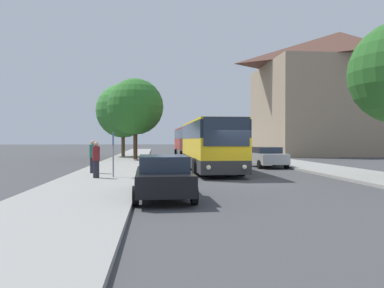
{
  "coord_description": "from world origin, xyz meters",
  "views": [
    {
      "loc": [
        -4.34,
        -17.94,
        2.02
      ],
      "look_at": [
        -1.13,
        13.89,
        1.66
      ],
      "focal_mm": 35.0,
      "sensor_mm": 36.0,
      "label": 1
    }
  ],
  "objects_px": {
    "parked_car_left_curb": "(163,176)",
    "bus_stop_sign": "(113,149)",
    "bus_middle": "(191,143)",
    "pedestrian_waiting_far": "(96,160)",
    "bus_front": "(210,145)",
    "tree_left_far": "(135,107)",
    "parked_car_right_near": "(267,157)",
    "pedestrian_waiting_near": "(93,156)",
    "tree_left_near": "(123,111)"
  },
  "relations": [
    {
      "from": "bus_front",
      "to": "tree_left_near",
      "type": "bearing_deg",
      "value": 109.57
    },
    {
      "from": "parked_car_right_near",
      "to": "tree_left_far",
      "type": "relative_size",
      "value": 0.53
    },
    {
      "from": "pedestrian_waiting_near",
      "to": "pedestrian_waiting_far",
      "type": "distance_m",
      "value": 2.79
    },
    {
      "from": "parked_car_right_near",
      "to": "tree_left_near",
      "type": "distance_m",
      "value": 20.58
    },
    {
      "from": "pedestrian_waiting_near",
      "to": "tree_left_far",
      "type": "height_order",
      "value": "tree_left_far"
    },
    {
      "from": "pedestrian_waiting_near",
      "to": "tree_left_far",
      "type": "bearing_deg",
      "value": 106.45
    },
    {
      "from": "bus_middle",
      "to": "parked_car_left_curb",
      "type": "relative_size",
      "value": 2.56
    },
    {
      "from": "bus_front",
      "to": "parked_car_left_curb",
      "type": "relative_size",
      "value": 2.44
    },
    {
      "from": "bus_middle",
      "to": "pedestrian_waiting_near",
      "type": "relative_size",
      "value": 6.22
    },
    {
      "from": "parked_car_left_curb",
      "to": "parked_car_right_near",
      "type": "bearing_deg",
      "value": 58.74
    },
    {
      "from": "parked_car_left_curb",
      "to": "tree_left_far",
      "type": "height_order",
      "value": "tree_left_far"
    },
    {
      "from": "pedestrian_waiting_near",
      "to": "tree_left_far",
      "type": "relative_size",
      "value": 0.24
    },
    {
      "from": "parked_car_right_near",
      "to": "tree_left_near",
      "type": "height_order",
      "value": "tree_left_near"
    },
    {
      "from": "tree_left_far",
      "to": "bus_middle",
      "type": "bearing_deg",
      "value": 13.54
    },
    {
      "from": "parked_car_left_curb",
      "to": "tree_left_far",
      "type": "distance_m",
      "value": 24.11
    },
    {
      "from": "bus_middle",
      "to": "pedestrian_waiting_far",
      "type": "bearing_deg",
      "value": -110.08
    },
    {
      "from": "bus_middle",
      "to": "tree_left_near",
      "type": "xyz_separation_m",
      "value": [
        -7.18,
        5.21,
        3.58
      ]
    },
    {
      "from": "pedestrian_waiting_near",
      "to": "tree_left_far",
      "type": "xyz_separation_m",
      "value": [
        1.63,
        14.98,
        4.13
      ]
    },
    {
      "from": "parked_car_left_curb",
      "to": "bus_stop_sign",
      "type": "bearing_deg",
      "value": 109.11
    },
    {
      "from": "bus_front",
      "to": "bus_stop_sign",
      "type": "bearing_deg",
      "value": -141.48
    },
    {
      "from": "bus_front",
      "to": "tree_left_near",
      "type": "relative_size",
      "value": 1.33
    },
    {
      "from": "parked_car_right_near",
      "to": "pedestrian_waiting_far",
      "type": "height_order",
      "value": "pedestrian_waiting_far"
    },
    {
      "from": "bus_middle",
      "to": "tree_left_near",
      "type": "bearing_deg",
      "value": 142.83
    },
    {
      "from": "tree_left_far",
      "to": "pedestrian_waiting_near",
      "type": "bearing_deg",
      "value": -96.2
    },
    {
      "from": "pedestrian_waiting_near",
      "to": "pedestrian_waiting_far",
      "type": "relative_size",
      "value": 1.04
    },
    {
      "from": "bus_middle",
      "to": "parked_car_right_near",
      "type": "distance_m",
      "value": 12.02
    },
    {
      "from": "bus_middle",
      "to": "bus_stop_sign",
      "type": "bearing_deg",
      "value": -108.25
    },
    {
      "from": "bus_front",
      "to": "pedestrian_waiting_far",
      "type": "relative_size",
      "value": 6.16
    },
    {
      "from": "tree_left_near",
      "to": "tree_left_far",
      "type": "bearing_deg",
      "value": -75.41
    },
    {
      "from": "parked_car_right_near",
      "to": "bus_front",
      "type": "bearing_deg",
      "value": 31.97
    },
    {
      "from": "bus_stop_sign",
      "to": "tree_left_near",
      "type": "relative_size",
      "value": 0.27
    },
    {
      "from": "bus_stop_sign",
      "to": "pedestrian_waiting_far",
      "type": "relative_size",
      "value": 1.27
    },
    {
      "from": "parked_car_right_near",
      "to": "bus_stop_sign",
      "type": "distance_m",
      "value": 12.78
    },
    {
      "from": "pedestrian_waiting_far",
      "to": "pedestrian_waiting_near",
      "type": "bearing_deg",
      "value": -145.77
    },
    {
      "from": "bus_middle",
      "to": "pedestrian_waiting_near",
      "type": "height_order",
      "value": "bus_middle"
    },
    {
      "from": "tree_left_near",
      "to": "tree_left_far",
      "type": "relative_size",
      "value": 1.05
    },
    {
      "from": "bus_middle",
      "to": "pedestrian_waiting_near",
      "type": "xyz_separation_m",
      "value": [
        -7.11,
        -16.31,
        -0.64
      ]
    },
    {
      "from": "pedestrian_waiting_far",
      "to": "tree_left_near",
      "type": "relative_size",
      "value": 0.22
    },
    {
      "from": "parked_car_left_curb",
      "to": "pedestrian_waiting_far",
      "type": "relative_size",
      "value": 2.52
    },
    {
      "from": "bus_front",
      "to": "bus_stop_sign",
      "type": "xyz_separation_m",
      "value": [
        -5.58,
        -4.5,
        -0.15
      ]
    },
    {
      "from": "pedestrian_waiting_far",
      "to": "tree_left_far",
      "type": "height_order",
      "value": "tree_left_far"
    },
    {
      "from": "bus_front",
      "to": "parked_car_left_curb",
      "type": "height_order",
      "value": "bus_front"
    },
    {
      "from": "bus_stop_sign",
      "to": "pedestrian_waiting_far",
      "type": "distance_m",
      "value": 1.01
    },
    {
      "from": "bus_front",
      "to": "bus_middle",
      "type": "bearing_deg",
      "value": 89.0
    },
    {
      "from": "pedestrian_waiting_far",
      "to": "bus_stop_sign",
      "type": "bearing_deg",
      "value": 137.16
    },
    {
      "from": "bus_middle",
      "to": "pedestrian_waiting_far",
      "type": "height_order",
      "value": "bus_middle"
    },
    {
      "from": "bus_stop_sign",
      "to": "pedestrian_waiting_near",
      "type": "bearing_deg",
      "value": 120.61
    },
    {
      "from": "bus_middle",
      "to": "bus_front",
      "type": "bearing_deg",
      "value": -91.79
    },
    {
      "from": "parked_car_left_curb",
      "to": "bus_stop_sign",
      "type": "xyz_separation_m",
      "value": [
        -2.35,
        6.27,
        0.78
      ]
    },
    {
      "from": "bus_middle",
      "to": "tree_left_far",
      "type": "distance_m",
      "value": 6.63
    }
  ]
}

